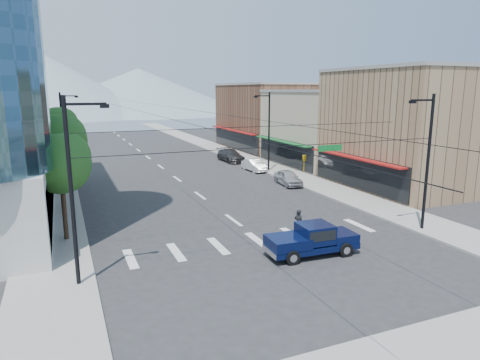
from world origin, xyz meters
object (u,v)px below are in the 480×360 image
(pedestrian, at_px, (299,223))
(parked_car_far, at_px, (231,156))
(parked_car_mid, at_px, (254,165))
(pickup_truck, at_px, (312,239))
(parked_car_near, at_px, (288,178))

(pedestrian, relative_size, parked_car_far, 0.33)
(parked_car_mid, height_order, parked_car_far, parked_car_far)
(parked_car_far, bearing_deg, pedestrian, -105.34)
(pedestrian, xyz_separation_m, parked_car_far, (6.90, 29.29, -0.12))
(pickup_truck, bearing_deg, parked_car_far, 79.03)
(pedestrian, bearing_deg, pickup_truck, 138.16)
(parked_car_mid, relative_size, parked_car_far, 0.75)
(pedestrian, height_order, parked_car_mid, pedestrian)
(parked_car_near, xyz_separation_m, parked_car_far, (0.00, 15.50, 0.06))
(parked_car_near, distance_m, parked_car_far, 15.50)
(pickup_truck, height_order, parked_car_far, pickup_truck)
(pedestrian, distance_m, parked_car_far, 30.09)
(parked_car_mid, bearing_deg, parked_car_far, 86.09)
(pickup_truck, bearing_deg, parked_car_mid, 75.15)
(pedestrian, relative_size, parked_car_mid, 0.44)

